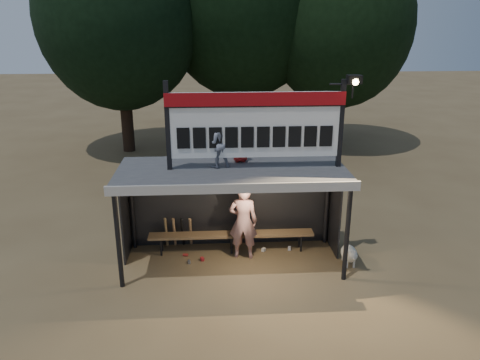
# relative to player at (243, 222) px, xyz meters

# --- Properties ---
(ground) EXTENTS (80.00, 80.00, 0.00)m
(ground) POSITION_rel_player_xyz_m (-0.26, -0.25, -0.92)
(ground) COLOR brown
(ground) RESTS_ON ground
(player) EXTENTS (0.73, 0.53, 1.85)m
(player) POSITION_rel_player_xyz_m (0.00, 0.00, 0.00)
(player) COLOR silver
(player) RESTS_ON ground
(child_a) EXTENTS (0.62, 0.54, 1.09)m
(child_a) POSITION_rel_player_xyz_m (-0.57, -0.16, 1.94)
(child_a) COLOR gray
(child_a) RESTS_ON dugout_shelter
(child_b) EXTENTS (0.43, 0.30, 0.85)m
(child_b) POSITION_rel_player_xyz_m (-0.05, 0.23, 1.82)
(child_b) COLOR #B31E1B
(child_b) RESTS_ON dugout_shelter
(dugout_shelter) EXTENTS (5.10, 2.08, 2.32)m
(dugout_shelter) POSITION_rel_player_xyz_m (-0.26, -0.00, 0.92)
(dugout_shelter) COLOR #404042
(dugout_shelter) RESTS_ON ground
(scoreboard_assembly) EXTENTS (4.10, 0.27, 1.99)m
(scoreboard_assembly) POSITION_rel_player_xyz_m (0.29, -0.26, 2.40)
(scoreboard_assembly) COLOR black
(scoreboard_assembly) RESTS_ON dugout_shelter
(bench) EXTENTS (4.00, 0.35, 0.48)m
(bench) POSITION_rel_player_xyz_m (-0.26, 0.30, -0.49)
(bench) COLOR olive
(bench) RESTS_ON ground
(tree_left) EXTENTS (6.46, 6.46, 9.27)m
(tree_left) POSITION_rel_player_xyz_m (-4.26, 9.75, 4.59)
(tree_left) COLOR black
(tree_left) RESTS_ON ground
(tree_right) EXTENTS (6.08, 6.08, 8.72)m
(tree_right) POSITION_rel_player_xyz_m (4.74, 10.25, 4.27)
(tree_right) COLOR #2F1E15
(tree_right) RESTS_ON ground
(dog) EXTENTS (0.36, 0.81, 0.49)m
(dog) POSITION_rel_player_xyz_m (2.43, -0.53, -0.64)
(dog) COLOR white
(dog) RESTS_ON ground
(bats) EXTENTS (0.67, 0.35, 0.84)m
(bats) POSITION_rel_player_xyz_m (-1.56, 0.57, -0.49)
(bats) COLOR olive
(bats) RESTS_ON ground
(litter) EXTENTS (2.65, 0.63, 0.08)m
(litter) POSITION_rel_player_xyz_m (-0.36, 0.06, -0.88)
(litter) COLOR #AE1D21
(litter) RESTS_ON ground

